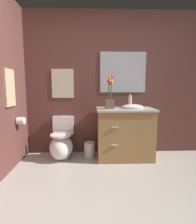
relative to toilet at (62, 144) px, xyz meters
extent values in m
plane|color=#B2ADA3|center=(0.79, -1.52, -0.24)|extent=(9.60, 9.60, 0.00)
cube|color=brown|center=(0.99, 0.30, 1.01)|extent=(4.48, 0.05, 2.50)
ellipsoid|color=white|center=(0.00, -0.05, -0.04)|extent=(0.38, 0.48, 0.40)
cube|color=white|center=(0.00, 0.00, -0.15)|extent=(0.22, 0.26, 0.18)
cube|color=white|center=(0.00, 0.24, 0.28)|extent=(0.36, 0.13, 0.32)
cylinder|color=white|center=(0.00, -0.07, 0.17)|extent=(0.34, 0.34, 0.03)
cylinder|color=#B7B7BC|center=(0.00, 0.24, 0.44)|extent=(0.04, 0.04, 0.02)
cube|color=#9E7242|center=(1.06, -0.03, 0.16)|extent=(0.90, 0.52, 0.82)
cube|color=#BCB7B2|center=(1.06, -0.03, 0.59)|extent=(0.94, 0.56, 0.03)
ellipsoid|color=white|center=(1.18, -0.03, 0.62)|extent=(0.36, 0.26, 0.10)
cylinder|color=#B7B7BC|center=(1.18, 0.13, 0.69)|extent=(0.02, 0.02, 0.18)
cube|color=#B7B7BC|center=(0.86, -0.30, 0.34)|extent=(0.10, 0.02, 0.02)
cube|color=#B7B7BC|center=(0.86, -0.30, 0.07)|extent=(0.10, 0.02, 0.02)
cube|color=brown|center=(0.80, -0.06, 0.67)|extent=(0.14, 0.14, 0.14)
cylinder|color=#386B2D|center=(0.83, -0.06, 0.93)|extent=(0.01, 0.01, 0.37)
sphere|color=#E01E51|center=(0.83, -0.06, 1.12)|extent=(0.06, 0.06, 0.06)
cylinder|color=#386B2D|center=(0.83, -0.02, 0.87)|extent=(0.01, 0.01, 0.26)
sphere|color=orange|center=(0.83, -0.02, 1.00)|extent=(0.06, 0.06, 0.06)
cylinder|color=#386B2D|center=(0.79, -0.04, 0.89)|extent=(0.01, 0.01, 0.30)
sphere|color=orange|center=(0.79, -0.04, 1.04)|extent=(0.06, 0.06, 0.06)
cylinder|color=#386B2D|center=(0.78, -0.06, 0.89)|extent=(0.01, 0.01, 0.30)
sphere|color=#E01E51|center=(0.78, -0.06, 1.04)|extent=(0.06, 0.06, 0.06)
cylinder|color=#386B2D|center=(0.79, -0.08, 0.92)|extent=(0.01, 0.01, 0.36)
sphere|color=orange|center=(0.79, -0.08, 1.10)|extent=(0.06, 0.06, 0.06)
cylinder|color=#386B2D|center=(0.83, -0.08, 0.89)|extent=(0.01, 0.01, 0.29)
sphere|color=orange|center=(0.83, -0.08, 1.03)|extent=(0.06, 0.06, 0.06)
cylinder|color=beige|center=(1.16, 0.10, 0.70)|extent=(0.06, 0.06, 0.20)
cylinder|color=silver|center=(1.16, 0.10, 0.81)|extent=(0.03, 0.03, 0.02)
cylinder|color=#B7B7BC|center=(0.47, -0.02, -0.11)|extent=(0.18, 0.18, 0.26)
torus|color=#B7B7BC|center=(0.47, -0.02, 0.02)|extent=(0.18, 0.18, 0.01)
cube|color=beige|center=(0.00, 0.27, 1.01)|extent=(0.38, 0.01, 0.50)
cube|color=#B2BCC6|center=(1.06, 0.27, 1.21)|extent=(0.80, 0.01, 0.70)
cube|color=tan|center=(-0.63, -0.38, 0.94)|extent=(0.03, 0.28, 0.52)
cylinder|color=white|center=(-0.58, -0.20, 0.44)|extent=(0.11, 0.11, 0.11)
camera|label=1|loc=(0.52, -2.97, 0.95)|focal=29.12mm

